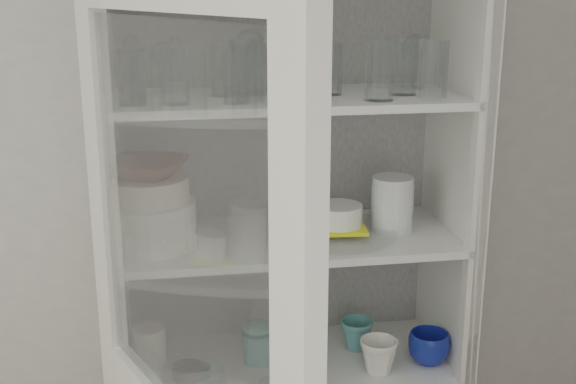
# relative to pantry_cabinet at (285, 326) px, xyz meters

# --- Properties ---
(wall_back) EXTENTS (3.60, 0.02, 2.60)m
(wall_back) POSITION_rel_pantry_cabinet_xyz_m (-0.20, 0.16, 0.36)
(wall_back) COLOR #BBBAB7
(wall_back) RESTS_ON ground
(pantry_cabinet) EXTENTS (1.00, 0.45, 2.10)m
(pantry_cabinet) POSITION_rel_pantry_cabinet_xyz_m (0.00, 0.00, 0.00)
(pantry_cabinet) COLOR silver
(pantry_cabinet) RESTS_ON floor
(tumbler_0) EXTENTS (0.09, 0.09, 0.14)m
(tumbler_0) POSITION_rel_pantry_cabinet_xyz_m (-0.41, -0.18, 0.79)
(tumbler_0) COLOR silver
(tumbler_0) RESTS_ON shelf_glass
(tumbler_1) EXTENTS (0.08, 0.08, 0.14)m
(tumbler_1) POSITION_rel_pantry_cabinet_xyz_m (-0.12, -0.18, 0.79)
(tumbler_1) COLOR silver
(tumbler_1) RESTS_ON shelf_glass
(tumbler_2) EXTENTS (0.07, 0.07, 0.13)m
(tumbler_2) POSITION_rel_pantry_cabinet_xyz_m (-0.15, -0.19, 0.79)
(tumbler_2) COLOR silver
(tumbler_2) RESTS_ON shelf_glass
(tumbler_3) EXTENTS (0.08, 0.08, 0.13)m
(tumbler_3) POSITION_rel_pantry_cabinet_xyz_m (0.04, -0.22, 0.79)
(tumbler_3) COLOR silver
(tumbler_3) RESTS_ON shelf_glass
(tumbler_4) EXTENTS (0.08, 0.08, 0.15)m
(tumbler_4) POSITION_rel_pantry_cabinet_xyz_m (-0.02, -0.21, 0.79)
(tumbler_4) COLOR silver
(tumbler_4) RESTS_ON shelf_glass
(tumbler_5) EXTENTS (0.08, 0.08, 0.15)m
(tumbler_5) POSITION_rel_pantry_cabinet_xyz_m (0.21, -0.21, 0.80)
(tumbler_5) COLOR silver
(tumbler_5) RESTS_ON shelf_glass
(tumbler_6) EXTENTS (0.10, 0.10, 0.15)m
(tumbler_6) POSITION_rel_pantry_cabinet_xyz_m (0.36, -0.21, 0.80)
(tumbler_6) COLOR silver
(tumbler_6) RESTS_ON shelf_glass
(tumbler_7) EXTENTS (0.08, 0.08, 0.13)m
(tumbler_7) POSITION_rel_pantry_cabinet_xyz_m (-0.41, -0.07, 0.79)
(tumbler_7) COLOR silver
(tumbler_7) RESTS_ON shelf_glass
(tumbler_8) EXTENTS (0.08, 0.08, 0.14)m
(tumbler_8) POSITION_rel_pantry_cabinet_xyz_m (-0.17, -0.05, 0.79)
(tumbler_8) COLOR silver
(tumbler_8) RESTS_ON shelf_glass
(tumbler_9) EXTENTS (0.09, 0.09, 0.15)m
(tumbler_9) POSITION_rel_pantry_cabinet_xyz_m (-0.12, -0.06, 0.80)
(tumbler_9) COLOR silver
(tumbler_9) RESTS_ON shelf_glass
(tumbler_10) EXTENTS (0.08, 0.08, 0.14)m
(tumbler_10) POSITION_rel_pantry_cabinet_xyz_m (-0.08, -0.04, 0.79)
(tumbler_10) COLOR silver
(tumbler_10) RESTS_ON shelf_glass
(tumbler_11) EXTENTS (0.08, 0.08, 0.14)m
(tumbler_11) POSITION_rel_pantry_cabinet_xyz_m (0.11, -0.08, 0.79)
(tumbler_11) COLOR silver
(tumbler_11) RESTS_ON shelf_glass
(goblet_0) EXTENTS (0.07, 0.07, 0.15)m
(goblet_0) POSITION_rel_pantry_cabinet_xyz_m (-0.33, 0.04, 0.80)
(goblet_0) COLOR silver
(goblet_0) RESTS_ON shelf_glass
(goblet_1) EXTENTS (0.08, 0.08, 0.19)m
(goblet_1) POSITION_rel_pantry_cabinet_xyz_m (-0.09, 0.05, 0.81)
(goblet_1) COLOR silver
(goblet_1) RESTS_ON shelf_glass
(goblet_2) EXTENTS (0.08, 0.08, 0.18)m
(goblet_2) POSITION_rel_pantry_cabinet_xyz_m (0.09, 0.02, 0.81)
(goblet_2) COLOR silver
(goblet_2) RESTS_ON shelf_glass
(goblet_3) EXTENTS (0.08, 0.08, 0.17)m
(goblet_3) POSITION_rel_pantry_cabinet_xyz_m (0.38, 0.01, 0.80)
(goblet_3) COLOR silver
(goblet_3) RESTS_ON shelf_glass
(plate_stack_front) EXTENTS (0.25, 0.25, 0.13)m
(plate_stack_front) POSITION_rel_pantry_cabinet_xyz_m (-0.39, -0.10, 0.38)
(plate_stack_front) COLOR white
(plate_stack_front) RESTS_ON shelf_plates
(plate_stack_back) EXTENTS (0.24, 0.24, 0.06)m
(plate_stack_back) POSITION_rel_pantry_cabinet_xyz_m (-0.41, 0.08, 0.35)
(plate_stack_back) COLOR white
(plate_stack_back) RESTS_ON shelf_plates
(cream_bowl) EXTENTS (0.25, 0.25, 0.07)m
(cream_bowl) POSITION_rel_pantry_cabinet_xyz_m (-0.39, -0.10, 0.48)
(cream_bowl) COLOR silver
(cream_bowl) RESTS_ON plate_stack_front
(terracotta_bowl) EXTENTS (0.27, 0.27, 0.05)m
(terracotta_bowl) POSITION_rel_pantry_cabinet_xyz_m (-0.39, -0.10, 0.54)
(terracotta_bowl) COLOR #5D281C
(terracotta_bowl) RESTS_ON cream_bowl
(glass_platter) EXTENTS (0.41, 0.41, 0.02)m
(glass_platter) POSITION_rel_pantry_cabinet_xyz_m (0.14, -0.10, 0.33)
(glass_platter) COLOR silver
(glass_platter) RESTS_ON shelf_plates
(yellow_trivet) EXTENTS (0.17, 0.17, 0.01)m
(yellow_trivet) POSITION_rel_pantry_cabinet_xyz_m (0.14, -0.10, 0.35)
(yellow_trivet) COLOR yellow
(yellow_trivet) RESTS_ON glass_platter
(white_ramekin) EXTENTS (0.18, 0.18, 0.06)m
(white_ramekin) POSITION_rel_pantry_cabinet_xyz_m (0.14, -0.10, 0.38)
(white_ramekin) COLOR white
(white_ramekin) RESTS_ON yellow_trivet
(grey_bowl_stack) EXTENTS (0.12, 0.12, 0.16)m
(grey_bowl_stack) POSITION_rel_pantry_cabinet_xyz_m (0.30, -0.08, 0.40)
(grey_bowl_stack) COLOR silver
(grey_bowl_stack) RESTS_ON shelf_plates
(mug_blue) EXTENTS (0.13, 0.13, 0.10)m
(mug_blue) POSITION_rel_pantry_cabinet_xyz_m (0.41, -0.15, -0.03)
(mug_blue) COLOR navy
(mug_blue) RESTS_ON shelf_mugs
(mug_teal) EXTENTS (0.12, 0.12, 0.09)m
(mug_teal) POSITION_rel_pantry_cabinet_xyz_m (0.22, -0.03, -0.03)
(mug_teal) COLOR teal
(mug_teal) RESTS_ON shelf_mugs
(mug_white) EXTENTS (0.14, 0.14, 0.10)m
(mug_white) POSITION_rel_pantry_cabinet_xyz_m (0.25, -0.18, -0.03)
(mug_white) COLOR white
(mug_white) RESTS_ON shelf_mugs
(teal_jar) EXTENTS (0.09, 0.09, 0.11)m
(teal_jar) POSITION_rel_pantry_cabinet_xyz_m (-0.09, -0.06, -0.02)
(teal_jar) COLOR teal
(teal_jar) RESTS_ON shelf_mugs
(measuring_cups) EXTENTS (0.09, 0.09, 0.04)m
(measuring_cups) POSITION_rel_pantry_cabinet_xyz_m (-0.30, -0.12, -0.06)
(measuring_cups) COLOR #B4B4BB
(measuring_cups) RESTS_ON shelf_mugs
(white_canister) EXTENTS (0.11, 0.11, 0.12)m
(white_canister) POSITION_rel_pantry_cabinet_xyz_m (-0.41, -0.02, -0.02)
(white_canister) COLOR white
(white_canister) RESTS_ON shelf_mugs
(tumbler_12) EXTENTS (0.07, 0.07, 0.14)m
(tumbler_12) POSITION_rel_pantry_cabinet_xyz_m (-0.30, -0.19, 0.79)
(tumbler_12) COLOR silver
(tumbler_12) RESTS_ON shelf_glass
(tumbler_13) EXTENTS (0.07, 0.07, 0.15)m
(tumbler_13) POSITION_rel_pantry_cabinet_xyz_m (0.31, -0.11, 0.79)
(tumbler_13) COLOR silver
(tumbler_13) RESTS_ON shelf_glass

